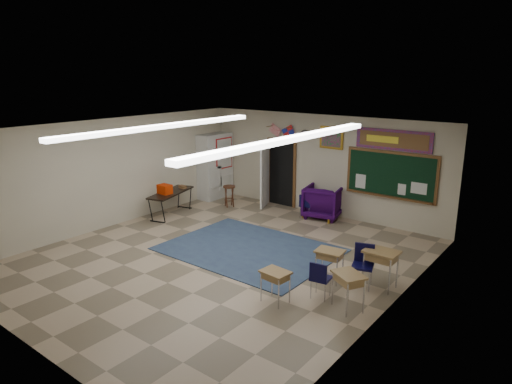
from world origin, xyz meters
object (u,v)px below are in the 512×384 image
Objects in this scene: wooden_stool at (229,196)px; student_desk_front_left at (329,264)px; folding_table at (171,202)px; student_desk_front_right at (380,267)px; wingback_armchair at (323,202)px.

student_desk_front_left is at bearing -28.37° from wooden_stool.
wooden_stool reaches higher than student_desk_front_left.
student_desk_front_right is at bearing -21.54° from folding_table.
folding_table reaches higher than wooden_stool.
wingback_armchair is at bearing 115.01° from student_desk_front_left.
student_desk_front_left is 5.87m from wooden_stool.
student_desk_front_right is 1.16× the size of wooden_stool.
student_desk_front_left is 0.99× the size of wooden_stool.
wingback_armchair is at bearing 134.41° from student_desk_front_right.
student_desk_front_left is 0.37× the size of folding_table.
wooden_stool is at bearing 49.21° from folding_table.
student_desk_front_right is 0.43× the size of folding_table.
folding_table reaches higher than wingback_armchair.
folding_table reaches higher than student_desk_front_right.
folding_table is at bearing 163.69° from student_desk_front_left.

